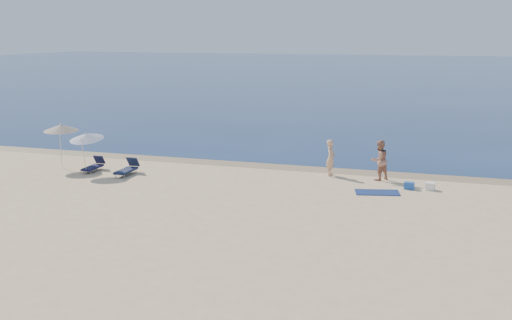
# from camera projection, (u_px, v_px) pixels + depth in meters

# --- Properties ---
(sea) EXTENTS (240.00, 160.00, 0.01)m
(sea) POSITION_uv_depth(u_px,v_px,m) (412.00, 73.00, 108.83)
(sea) COLOR #0D2350
(sea) RESTS_ON ground
(wet_sand_strip) EXTENTS (240.00, 1.60, 0.00)m
(wet_sand_strip) POSITION_uv_depth(u_px,v_px,m) (285.00, 167.00, 33.73)
(wet_sand_strip) COLOR #847254
(wet_sand_strip) RESTS_ON ground
(person_left) EXTENTS (0.47, 0.68, 1.80)m
(person_left) POSITION_uv_depth(u_px,v_px,m) (331.00, 158.00, 31.58)
(person_left) COLOR tan
(person_left) RESTS_ON ground
(person_right) EXTENTS (1.17, 1.19, 1.93)m
(person_right) POSITION_uv_depth(u_px,v_px,m) (379.00, 160.00, 30.63)
(person_right) COLOR #B4765E
(person_right) RESTS_ON ground
(beach_towel) EXTENTS (2.11, 1.48, 0.03)m
(beach_towel) POSITION_uv_depth(u_px,v_px,m) (377.00, 192.00, 28.37)
(beach_towel) COLOR #102051
(beach_towel) RESTS_ON ground
(white_bag) EXTENTS (0.43, 0.38, 0.34)m
(white_bag) POSITION_uv_depth(u_px,v_px,m) (430.00, 186.00, 28.86)
(white_bag) COLOR white
(white_bag) RESTS_ON ground
(blue_cooler) EXTENTS (0.46, 0.34, 0.32)m
(blue_cooler) POSITION_uv_depth(u_px,v_px,m) (409.00, 186.00, 29.03)
(blue_cooler) COLOR blue
(blue_cooler) RESTS_ON ground
(umbrella_near) EXTENTS (1.76, 1.79, 2.22)m
(umbrella_near) POSITION_uv_depth(u_px,v_px,m) (87.00, 136.00, 31.82)
(umbrella_near) COLOR silver
(umbrella_near) RESTS_ON ground
(umbrella_far) EXTENTS (2.36, 2.37, 2.38)m
(umbrella_far) POSITION_uv_depth(u_px,v_px,m) (61.00, 128.00, 33.20)
(umbrella_far) COLOR silver
(umbrella_far) RESTS_ON ground
(lounger_left) EXTENTS (0.61, 1.65, 0.72)m
(lounger_left) POSITION_uv_depth(u_px,v_px,m) (94.00, 166.00, 32.71)
(lounger_left) COLOR #15183A
(lounger_left) RESTS_ON ground
(lounger_right) EXTENTS (0.64, 1.79, 0.78)m
(lounger_right) POSITION_uv_depth(u_px,v_px,m) (127.00, 169.00, 31.90)
(lounger_right) COLOR #16203E
(lounger_right) RESTS_ON ground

